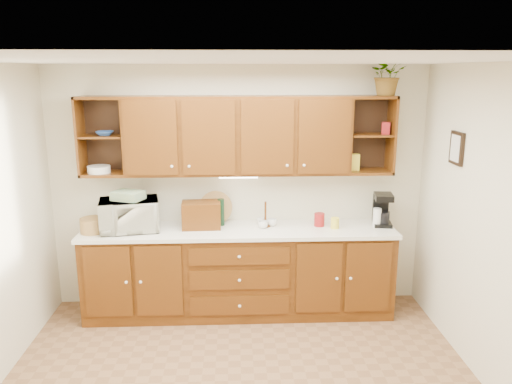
{
  "coord_description": "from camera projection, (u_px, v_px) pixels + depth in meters",
  "views": [
    {
      "loc": [
        -0.03,
        -3.5,
        2.53
      ],
      "look_at": [
        0.17,
        1.15,
        1.4
      ],
      "focal_mm": 35.0,
      "sensor_mm": 36.0,
      "label": 1
    }
  ],
  "objects": [
    {
      "name": "canister_yellow",
      "position": [
        335.0,
        223.0,
        5.17
      ],
      "size": [
        0.11,
        0.11,
        0.11
      ],
      "primitive_type": "cylinder",
      "rotation": [
        0.0,
        0.0,
        0.43
      ],
      "color": "yellow",
      "rests_on": "countertop"
    },
    {
      "name": "mug_tree",
      "position": [
        265.0,
        222.0,
        5.24
      ],
      "size": [
        0.22,
        0.23,
        0.27
      ],
      "rotation": [
        0.0,
        0.0,
        0.12
      ],
      "color": "#3C1D06",
      "rests_on": "countertop"
    },
    {
      "name": "potted_plant",
      "position": [
        388.0,
        74.0,
        4.96
      ],
      "size": [
        0.45,
        0.42,
        0.42
      ],
      "primitive_type": "imported",
      "rotation": [
        0.0,
        0.0,
        0.28
      ],
      "color": "#999999",
      "rests_on": "upper_cabinets"
    },
    {
      "name": "microwave",
      "position": [
        129.0,
        215.0,
        5.09
      ],
      "size": [
        0.65,
        0.5,
        0.32
      ],
      "primitive_type": "imported",
      "rotation": [
        0.0,
        0.0,
        0.19
      ],
      "color": "silver",
      "rests_on": "countertop"
    },
    {
      "name": "wine_bottle",
      "position": [
        221.0,
        212.0,
        5.25
      ],
      "size": [
        0.08,
        0.08,
        0.29
      ],
      "primitive_type": "cylinder",
      "rotation": [
        0.0,
        0.0,
        -0.21
      ],
      "color": "black",
      "rests_on": "countertop"
    },
    {
      "name": "towel_stack",
      "position": [
        128.0,
        195.0,
        5.04
      ],
      "size": [
        0.35,
        0.31,
        0.09
      ],
      "primitive_type": "cube",
      "rotation": [
        0.0,
        0.0,
        -0.39
      ],
      "color": "#C8C65E",
      "rests_on": "microwave"
    },
    {
      "name": "plate_stack",
      "position": [
        99.0,
        169.0,
        5.09
      ],
      "size": [
        0.3,
        0.3,
        0.07
      ],
      "primitive_type": "cylinder",
      "rotation": [
        0.0,
        0.0,
        0.35
      ],
      "color": "white",
      "rests_on": "upper_cabinets"
    },
    {
      "name": "undercabinet_light",
      "position": [
        238.0,
        177.0,
        5.14
      ],
      "size": [
        0.4,
        0.05,
        0.02
      ],
      "primitive_type": "cube",
      "color": "white",
      "rests_on": "upper_cabinets"
    },
    {
      "name": "wicker_basket",
      "position": [
        92.0,
        225.0,
        5.03
      ],
      "size": [
        0.29,
        0.29,
        0.15
      ],
      "primitive_type": "cylinder",
      "rotation": [
        0.0,
        0.0,
        -0.27
      ],
      "color": "#A87F46",
      "rests_on": "countertop"
    },
    {
      "name": "base_cabinets",
      "position": [
        239.0,
        272.0,
        5.3
      ],
      "size": [
        3.2,
        0.6,
        0.9
      ],
      "primitive_type": "cube",
      "color": "#3C1D06",
      "rests_on": "floor"
    },
    {
      "name": "bread_box",
      "position": [
        201.0,
        215.0,
        5.18
      ],
      "size": [
        0.41,
        0.26,
        0.28
      ],
      "primitive_type": "cube",
      "rotation": [
        0.0,
        0.0,
        0.04
      ],
      "color": "#3C1D06",
      "rests_on": "countertop"
    },
    {
      "name": "right_wall",
      "position": [
        504.0,
        238.0,
        3.78
      ],
      "size": [
        0.0,
        3.5,
        3.5
      ],
      "primitive_type": "plane",
      "rotation": [
        1.57,
        0.0,
        -1.57
      ],
      "color": "beige",
      "rests_on": "floor"
    },
    {
      "name": "pantry_box_yellow",
      "position": [
        354.0,
        162.0,
        5.21
      ],
      "size": [
        0.11,
        0.09,
        0.17
      ],
      "primitive_type": "cube",
      "rotation": [
        0.0,
        0.0,
        0.15
      ],
      "color": "yellow",
      "rests_on": "upper_cabinets"
    },
    {
      "name": "back_wall",
      "position": [
        238.0,
        188.0,
        5.39
      ],
      "size": [
        4.0,
        0.0,
        4.0
      ],
      "primitive_type": "plane",
      "rotation": [
        1.57,
        0.0,
        0.0
      ],
      "color": "beige",
      "rests_on": "floor"
    },
    {
      "name": "countertop",
      "position": [
        239.0,
        230.0,
        5.18
      ],
      "size": [
        3.24,
        0.64,
        0.04
      ],
      "primitive_type": "cube",
      "color": "white",
      "rests_on": "base_cabinets"
    },
    {
      "name": "upper_cabinets",
      "position": [
        239.0,
        135.0,
        5.1
      ],
      "size": [
        3.2,
        0.33,
        0.8
      ],
      "color": "#3C1D06",
      "rests_on": "back_wall"
    },
    {
      "name": "canister_white",
      "position": [
        377.0,
        217.0,
        5.22
      ],
      "size": [
        0.09,
        0.09,
        0.2
      ],
      "primitive_type": "cylinder",
      "rotation": [
        0.0,
        0.0,
        0.08
      ],
      "color": "white",
      "rests_on": "countertop"
    },
    {
      "name": "canister_red",
      "position": [
        319.0,
        220.0,
        5.25
      ],
      "size": [
        0.11,
        0.11,
        0.14
      ],
      "primitive_type": "cylinder",
      "rotation": [
        0.0,
        0.0,
        -0.05
      ],
      "color": "maroon",
      "rests_on": "countertop"
    },
    {
      "name": "ceiling",
      "position": [
        239.0,
        61.0,
        3.39
      ],
      "size": [
        4.0,
        4.0,
        0.0
      ],
      "primitive_type": "plane",
      "rotation": [
        3.14,
        0.0,
        0.0
      ],
      "color": "white",
      "rests_on": "back_wall"
    },
    {
      "name": "woven_tray",
      "position": [
        216.0,
        222.0,
        5.36
      ],
      "size": [
        0.36,
        0.13,
        0.35
      ],
      "primitive_type": "cylinder",
      "rotation": [
        1.36,
        0.0,
        0.1
      ],
      "color": "#A87F46",
      "rests_on": "countertop"
    },
    {
      "name": "framed_picture",
      "position": [
        457.0,
        148.0,
        4.52
      ],
      "size": [
        0.03,
        0.24,
        0.3
      ],
      "primitive_type": "cube",
      "color": "black",
      "rests_on": "right_wall"
    },
    {
      "name": "pantry_box_red",
      "position": [
        386.0,
        128.0,
        5.11
      ],
      "size": [
        0.1,
        0.09,
        0.12
      ],
      "primitive_type": "cube",
      "rotation": [
        0.0,
        0.0,
        -0.35
      ],
      "color": "maroon",
      "rests_on": "upper_cabinets"
    },
    {
      "name": "coffee_maker",
      "position": [
        382.0,
        210.0,
        5.27
      ],
      "size": [
        0.21,
        0.26,
        0.34
      ],
      "rotation": [
        0.0,
        0.0,
        -0.14
      ],
      "color": "black",
      "rests_on": "countertop"
    },
    {
      "name": "bowl_stack",
      "position": [
        105.0,
        133.0,
        5.01
      ],
      "size": [
        0.18,
        0.18,
        0.04
      ],
      "primitive_type": "imported",
      "rotation": [
        0.0,
        0.0,
        0.02
      ],
      "color": "#295097",
      "rests_on": "upper_cabinets"
    }
  ]
}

